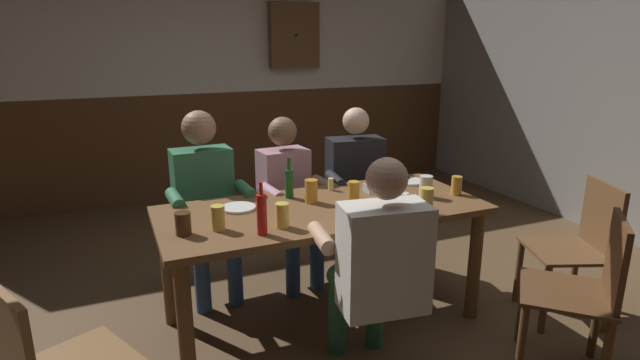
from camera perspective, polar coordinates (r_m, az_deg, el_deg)
name	(u,v)px	position (r m, az deg, el deg)	size (l,w,h in m)	color
ground_plane	(320,316)	(3.36, 0.03, -15.07)	(7.04, 7.04, 0.00)	brown
back_wall_upper	(212,26)	(5.67, -12.14, 16.64)	(5.87, 0.12, 1.39)	silver
back_wall_wainscot	(218,144)	(5.79, -11.42, 4.03)	(5.87, 0.12, 1.14)	brown
dining_table	(323,223)	(3.04, 0.35, -4.88)	(1.93, 0.83, 0.75)	brown
person_0	(205,196)	(3.46, -12.82, -1.76)	(0.54, 0.51, 1.27)	#33724C
person_1	(288,193)	(3.60, -3.60, -1.51)	(0.51, 0.54, 1.19)	#B78493
person_2	(358,181)	(3.82, 4.28, -0.16)	(0.59, 0.57, 1.22)	black
person_3	(378,263)	(2.51, 6.54, -9.29)	(0.58, 0.58, 1.21)	silver
chair_empty_near_left	(579,246)	(3.54, 27.18, -6.68)	(0.57, 0.57, 0.88)	brown
chair_empty_far_end	(584,291)	(2.96, 27.65, -11.05)	(0.62, 0.62, 0.88)	brown
table_candle	(331,184)	(3.32, 1.22, -0.47)	(0.04, 0.04, 0.08)	#F9E08C
condiment_caddy	(375,188)	(3.31, 6.28, -0.86)	(0.14, 0.10, 0.05)	#B2B7BC
plate_0	(410,181)	(3.55, 10.08, -0.15)	(0.20, 0.20, 0.01)	white
plate_1	(238,208)	(3.00, -9.21, -3.11)	(0.20, 0.20, 0.01)	white
bottle_0	(388,185)	(3.08, 7.66, -0.60)	(0.07, 0.07, 0.28)	gold
bottle_1	(289,183)	(3.15, -3.49, -0.30)	(0.05, 0.05, 0.26)	#195923
bottle_2	(262,214)	(2.57, -6.59, -3.80)	(0.05, 0.05, 0.28)	red
pint_glass_0	(183,224)	(2.66, -15.19, -4.77)	(0.08, 0.08, 0.12)	#4C2D19
pint_glass_1	(457,185)	(3.34, 15.16, -0.60)	(0.07, 0.07, 0.12)	gold
pint_glass_2	(403,204)	(2.87, 9.32, -2.74)	(0.07, 0.07, 0.13)	white
pint_glass_3	(426,201)	(2.93, 11.92, -2.32)	(0.08, 0.08, 0.15)	#E5C64C
pint_glass_4	(218,218)	(2.68, -11.44, -4.21)	(0.07, 0.07, 0.13)	#E5C64C
pint_glass_5	(311,191)	(3.06, -1.00, -1.27)	(0.08, 0.08, 0.14)	gold
pint_glass_6	(354,194)	(3.00, 3.82, -1.58)	(0.07, 0.07, 0.15)	gold
pint_glass_7	(282,215)	(2.67, -4.29, -4.00)	(0.07, 0.07, 0.13)	#E5C64C
pint_glass_8	(426,187)	(3.23, 11.86, -0.72)	(0.08, 0.08, 0.14)	white
wall_dart_cabinet	(294,35)	(5.79, -2.95, 15.99)	(0.56, 0.15, 0.70)	brown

